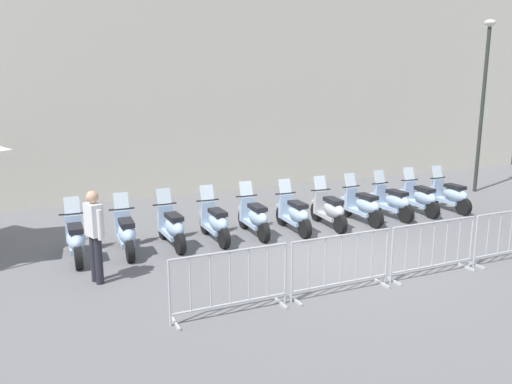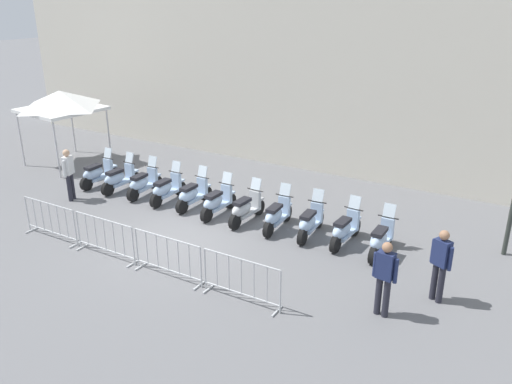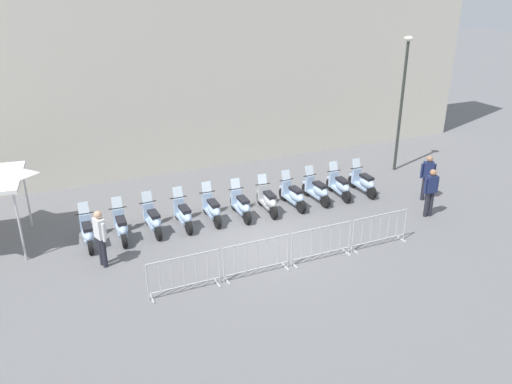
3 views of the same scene
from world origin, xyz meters
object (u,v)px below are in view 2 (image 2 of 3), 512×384
object	(u,v)px
motorcycle_3	(166,189)
motorcycle_6	(246,208)
motorcycle_5	(217,202)
barrier_segment_1	(105,238)
officer_near_row_end	(385,275)
officer_mid_plaza	(441,262)
motorcycle_0	(98,173)
barrier_segment_2	(168,257)
motorcycle_1	(119,178)
motorcycle_2	(143,183)
motorcycle_4	(193,194)
officer_by_barriers	(69,172)
canopy_tent	(60,101)
motorcycle_10	(381,239)
motorcycle_8	(310,222)
motorcycle_7	(277,215)
motorcycle_9	(345,229)
barrier_segment_3	(241,280)
barrier_segment_0	(51,221)

from	to	relation	value
motorcycle_3	motorcycle_6	distance (m)	3.06
motorcycle_5	barrier_segment_1	distance (m)	3.75
officer_near_row_end	officer_mid_plaza	world-z (taller)	same
motorcycle_3	officer_mid_plaza	world-z (taller)	officer_mid_plaza
motorcycle_0	motorcycle_3	world-z (taller)	same
barrier_segment_2	motorcycle_1	bearing A→B (deg)	150.66
motorcycle_2	barrier_segment_2	bearing A→B (deg)	-36.06
motorcycle_6	officer_mid_plaza	xyz separation A→B (m)	(5.95, -0.77, 0.53)
motorcycle_6	officer_mid_plaza	size ratio (longest dim) A/B	1.00
motorcycle_0	barrier_segment_2	size ratio (longest dim) A/B	0.87
motorcycle_0	motorcycle_4	world-z (taller)	same
barrier_segment_1	officer_by_barriers	distance (m)	4.46
motorcycle_3	officer_mid_plaza	bearing A→B (deg)	-3.28
officer_by_barriers	motorcycle_5	bearing A→B (deg)	21.77
motorcycle_2	motorcycle_4	size ratio (longest dim) A/B	1.00
officer_by_barriers	barrier_segment_1	bearing A→B (deg)	-24.24
motorcycle_4	canopy_tent	distance (m)	7.32
motorcycle_2	motorcycle_3	size ratio (longest dim) A/B	1.00
motorcycle_4	motorcycle_10	xyz separation A→B (m)	(6.09, 0.59, 0.00)
motorcycle_8	barrier_segment_1	world-z (taller)	motorcycle_8
motorcycle_7	motorcycle_6	bearing A→B (deg)	-172.00
motorcycle_1	officer_mid_plaza	xyz separation A→B (m)	(11.03, -0.26, 0.53)
motorcycle_9	motorcycle_10	distance (m)	1.03
motorcycle_5	motorcycle_8	xyz separation A→B (m)	(3.04, 0.42, 0.00)
motorcycle_3	barrier_segment_1	bearing A→B (deg)	-68.64
motorcycle_5	barrier_segment_3	world-z (taller)	motorcycle_5
barrier_segment_2	officer_near_row_end	world-z (taller)	officer_near_row_end
motorcycle_6	barrier_segment_1	size ratio (longest dim) A/B	0.87
barrier_segment_1	canopy_tent	distance (m)	8.66
motorcycle_0	barrier_segment_3	distance (m)	8.98
motorcycle_3	barrier_segment_2	xyz separation A→B (m)	(3.45, -3.33, 0.07)
barrier_segment_3	barrier_segment_1	bearing A→B (deg)	-173.90
canopy_tent	motorcycle_5	bearing A→B (deg)	-2.46
motorcycle_4	motorcycle_7	size ratio (longest dim) A/B	1.00
motorcycle_0	barrier_segment_0	distance (m)	4.15
motorcycle_5	motorcycle_2	bearing A→B (deg)	-175.81
motorcycle_4	barrier_segment_0	bearing A→B (deg)	-113.12
canopy_tent	officer_near_row_end	bearing A→B (deg)	-8.97
canopy_tent	officer_by_barriers	bearing A→B (deg)	-33.50
motorcycle_7	barrier_segment_0	bearing A→B (deg)	-138.65
motorcycle_6	motorcycle_9	world-z (taller)	same
barrier_segment_3	officer_by_barriers	distance (m)	8.29
motorcycle_5	motorcycle_7	world-z (taller)	same
motorcycle_5	motorcycle_7	size ratio (longest dim) A/B	1.00
motorcycle_6	motorcycle_3	bearing A→B (deg)	-175.28
motorcycle_2	officer_near_row_end	bearing A→B (deg)	-10.29
motorcycle_5	officer_by_barriers	distance (m)	5.08
motorcycle_2	barrier_segment_2	distance (m)	5.52
motorcycle_7	motorcycle_2	bearing A→B (deg)	-174.63
motorcycle_4	barrier_segment_1	size ratio (longest dim) A/B	0.87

